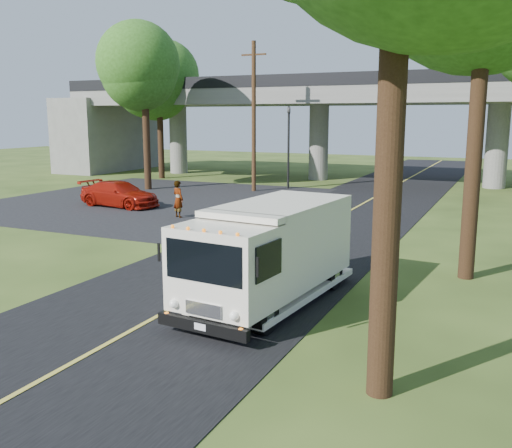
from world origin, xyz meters
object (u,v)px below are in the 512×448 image
Objects in this scene: tree_left_lot at (145,61)px; step_van at (270,251)px; traffic_signal at (289,139)px; tree_left_far at (160,76)px; utility_pole at (254,116)px; pedestrian at (178,199)px; red_sedan at (119,194)px.

step_van is at bearing -47.67° from tree_left_lot.
traffic_signal is 10.01m from tree_left_lot.
tree_left_far is (-10.79, 1.84, 4.25)m from traffic_signal.
pedestrian is at bearing -85.30° from utility_pole.
tree_left_lot is at bearing -151.89° from traffic_signal.
traffic_signal is 0.58× the size of utility_pole.
utility_pole is 10.04m from red_sedan.
pedestrian is at bearing 137.83° from step_van.
step_van is (18.75, -23.29, -6.11)m from tree_left_far.
pedestrian is (4.53, -1.54, 0.21)m from red_sedan.
tree_left_far is at bearing 157.57° from utility_pole.
utility_pole is 21.88m from step_van.
tree_left_lot is (-6.29, -2.16, 3.31)m from utility_pole.
tree_left_far is 15.11m from red_sedan.
utility_pole is 1.48× the size of step_van.
step_van is 1.36× the size of red_sedan.
utility_pole is at bearing -22.43° from tree_left_far.
utility_pole is 2.02× the size of red_sedan.
traffic_signal is at bearing -69.93° from pedestrian.
utility_pole reaches higher than red_sedan.
tree_left_far is at bearing -30.50° from pedestrian.
step_van is at bearing -64.08° from utility_pole.
traffic_signal is 0.86× the size of step_van.
pedestrian is at bearing -53.81° from tree_left_far.
utility_pole is 10.70m from pedestrian.
traffic_signal reaches higher than step_van.
traffic_signal is 11.75m from tree_left_far.
utility_pole is at bearing 18.97° from tree_left_lot.
traffic_signal is at bearing -9.65° from tree_left_far.
red_sedan is 2.61× the size of pedestrian.
traffic_signal is 22.96m from step_van.
utility_pole is 0.91× the size of tree_left_far.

